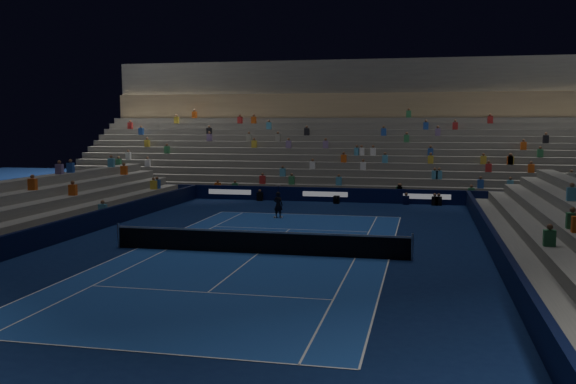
# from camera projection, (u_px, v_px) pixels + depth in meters

# --- Properties ---
(ground) EXTENTS (90.00, 90.00, 0.00)m
(ground) POSITION_uv_depth(u_px,v_px,m) (258.00, 254.00, 26.88)
(ground) COLOR #0B1A45
(ground) RESTS_ON ground
(court_surface) EXTENTS (10.97, 23.77, 0.01)m
(court_surface) POSITION_uv_depth(u_px,v_px,m) (258.00, 254.00, 26.88)
(court_surface) COLOR #1B4498
(court_surface) RESTS_ON ground
(sponsor_barrier_far) EXTENTS (44.00, 0.25, 1.00)m
(sponsor_barrier_far) POSITION_uv_depth(u_px,v_px,m) (325.00, 195.00, 44.81)
(sponsor_barrier_far) COLOR black
(sponsor_barrier_far) RESTS_ON ground
(sponsor_barrier_east) EXTENTS (0.25, 37.00, 1.00)m
(sponsor_barrier_east) POSITION_uv_depth(u_px,v_px,m) (498.00, 252.00, 24.80)
(sponsor_barrier_east) COLOR black
(sponsor_barrier_east) RESTS_ON ground
(sponsor_barrier_west) EXTENTS (0.25, 37.00, 1.00)m
(sponsor_barrier_west) POSITION_uv_depth(u_px,v_px,m) (52.00, 234.00, 28.87)
(sponsor_barrier_west) COLOR black
(sponsor_barrier_west) RESTS_ON ground
(grandstand_main) EXTENTS (44.00, 15.20, 11.20)m
(grandstand_main) POSITION_uv_depth(u_px,v_px,m) (343.00, 149.00, 53.64)
(grandstand_main) COLOR #63625E
(grandstand_main) RESTS_ON ground
(tennis_net) EXTENTS (12.90, 0.10, 1.10)m
(tennis_net) POSITION_uv_depth(u_px,v_px,m) (258.00, 242.00, 26.83)
(tennis_net) COLOR #B2B2B7
(tennis_net) RESTS_ON ground
(tennis_player) EXTENTS (0.64, 0.51, 1.55)m
(tennis_player) POSITION_uv_depth(u_px,v_px,m) (278.00, 205.00, 37.01)
(tennis_player) COLOR black
(tennis_player) RESTS_ON ground
(broadcast_camera) EXTENTS (0.40, 0.84, 0.53)m
(broadcast_camera) POSITION_uv_depth(u_px,v_px,m) (336.00, 199.00, 43.82)
(broadcast_camera) COLOR black
(broadcast_camera) RESTS_ON ground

